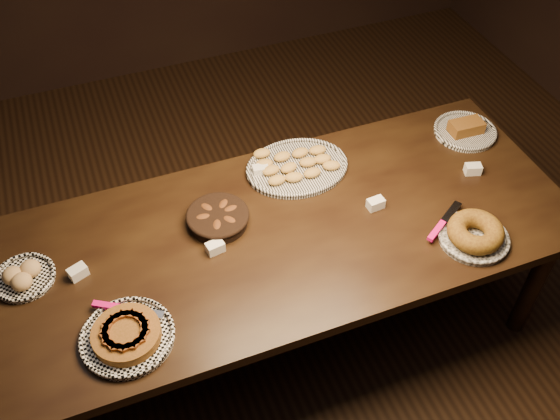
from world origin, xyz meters
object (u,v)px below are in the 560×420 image
object	(u,v)px
buffet_table	(286,241)
apple_tart_plate	(127,335)
bundt_cake_plate	(475,234)
madeleine_platter	(296,166)

from	to	relation	value
buffet_table	apple_tart_plate	size ratio (longest dim) A/B	6.86
buffet_table	bundt_cake_plate	xyz separation A→B (m)	(0.68, -0.32, 0.11)
apple_tart_plate	bundt_cake_plate	bearing A→B (deg)	20.90
buffet_table	apple_tart_plate	distance (m)	0.77
buffet_table	madeleine_platter	world-z (taller)	madeleine_platter
bundt_cake_plate	madeleine_platter	bearing A→B (deg)	148.53
apple_tart_plate	madeleine_platter	distance (m)	1.07
buffet_table	bundt_cake_plate	distance (m)	0.76
bundt_cake_plate	apple_tart_plate	bearing A→B (deg)	-161.19
apple_tart_plate	bundt_cake_plate	size ratio (longest dim) A/B	1.02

